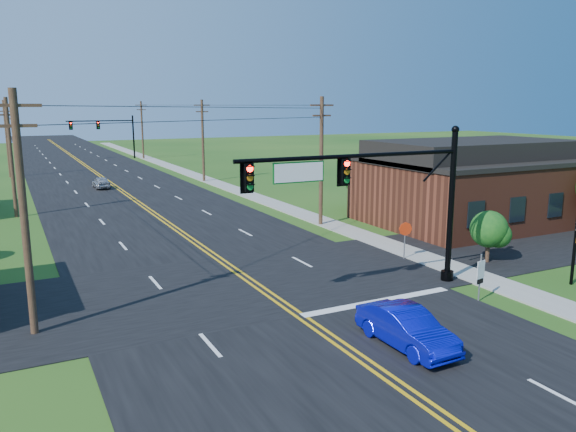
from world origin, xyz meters
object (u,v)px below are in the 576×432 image
signal_mast_main (374,191)px  route_sign (480,274)px  blue_car (406,329)px  signal_mast_far (105,130)px  stop_sign (405,233)px

signal_mast_main → route_sign: signal_mast_main is taller
blue_car → route_sign: 6.31m
signal_mast_far → blue_car: 77.35m
signal_mast_main → stop_sign: (5.01, 3.98, -3.22)m
signal_mast_main → blue_car: signal_mast_main is taller
signal_mast_far → blue_car: signal_mast_far is taller
signal_mast_far → route_sign: size_ratio=5.15×
signal_mast_main → blue_car: bearing=-112.8°
signal_mast_far → stop_sign: size_ratio=5.17×
signal_mast_far → route_sign: (3.53, -74.89, -3.30)m
stop_sign → route_sign: bearing=-84.9°
route_sign → signal_mast_far: bearing=80.6°
blue_car → stop_sign: bearing=50.7°
blue_car → stop_sign: 11.72m
blue_car → stop_sign: stop_sign is taller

